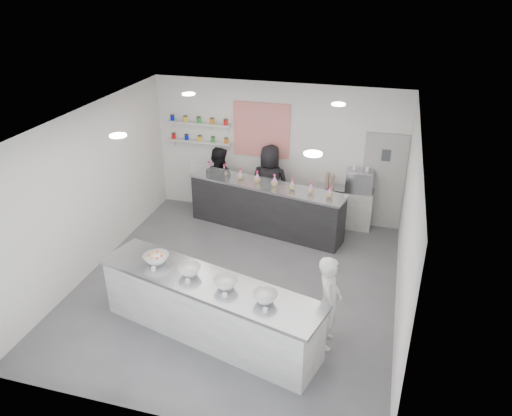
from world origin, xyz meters
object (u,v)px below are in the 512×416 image
Objects in this scene: espresso_machine at (360,181)px; espresso_ledge at (344,207)px; woman_prep at (329,302)px; staff_left at (219,183)px; back_bar at (266,207)px; staff_right at (270,184)px; prep_counter at (209,308)px.

espresso_ledge is at bearing 180.00° from espresso_machine.
staff_left is (-2.94, 3.55, 0.08)m from woman_prep.
woman_prep is at bearing -48.65° from back_bar.
back_bar is at bearing 25.37° from woman_prep.
back_bar is 1.94× the size of staff_right.
woman_prep is (-0.08, -3.85, -0.35)m from espresso_machine.
prep_counter is at bearing -110.55° from espresso_ledge.
back_bar is (-0.03, 3.53, 0.03)m from prep_counter.
staff_right is at bearing 105.98° from prep_counter.
espresso_ledge is at bearing -173.22° from staff_right.
woman_prep is at bearing 24.60° from prep_counter.
espresso_machine is 1.91m from staff_right.
prep_counter is 6.51× the size of espresso_machine.
prep_counter is 3.01× the size of espresso_ledge.
espresso_machine is 0.34× the size of staff_left.
back_bar reaches higher than espresso_ledge.
woman_prep is at bearing -91.14° from espresso_machine.
staff_left reaches higher than prep_counter.
espresso_ledge is 3.87m from woman_prep.
back_bar is 1.23m from staff_left.
woman_prep reaches higher than prep_counter.
woman_prep is at bearing 140.68° from staff_left.
espresso_ledge is (1.59, 0.61, -0.08)m from back_bar.
staff_right reaches higher than back_bar.
staff_right is at bearing 22.77° from woman_prep.
woman_prep is 0.85× the size of staff_right.
staff_left reaches higher than woman_prep.
staff_left is (-2.74, -0.30, 0.38)m from espresso_ledge.
prep_counter is 4.42m from espresso_ledge.
staff_left is 0.94× the size of staff_right.
staff_right reaches higher than staff_left.
back_bar reaches higher than prep_counter.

